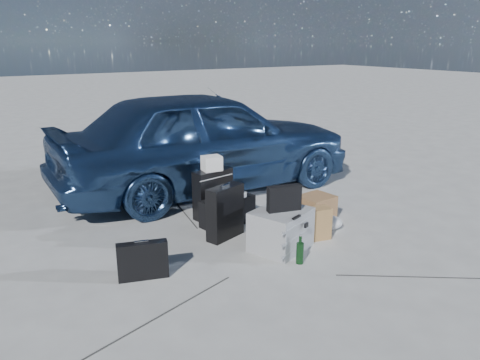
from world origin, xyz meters
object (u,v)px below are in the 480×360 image
Objects in this scene: pelican_case at (281,229)px; suitcase_right at (213,194)px; duffel_bag at (228,211)px; green_bottle at (300,250)px; cardboard_box at (316,207)px; briefcase at (143,261)px; suitcase_left at (225,212)px; car at (205,140)px.

suitcase_right is (-0.16, 1.23, 0.09)m from pelican_case.
duffel_bag is at bearing -94.96° from suitcase_right.
cardboard_box is at bearing 41.87° from green_bottle.
suitcase_left reaches higher than briefcase.
briefcase is at bearing -178.39° from suitcase_left.
car is 14.88× the size of green_bottle.
duffel_bag is 1.65× the size of cardboard_box.
briefcase is (-1.51, 0.15, -0.04)m from pelican_case.
car is 7.33× the size of suitcase_left.
suitcase_right reaches higher than pelican_case.
suitcase_right is (-0.48, -1.09, -0.45)m from car.
suitcase_right is at bearing 85.54° from duffel_bag.
pelican_case is 0.92m from duffel_bag.
pelican_case is at bearing -152.81° from cardboard_box.
car is 2.80m from green_bottle.
green_bottle is (-0.96, -0.86, -0.00)m from cardboard_box.
cardboard_box is 1.35× the size of green_bottle.
suitcase_left is 0.99× the size of suitcase_right.
green_bottle is (-0.05, -0.39, -0.07)m from pelican_case.
green_bottle is (0.08, -1.30, -0.02)m from duffel_bag.
suitcase_left is at bearing -133.84° from duffel_bag.
briefcase is at bearing -172.52° from cardboard_box.
suitcase_left is at bearing -117.19° from suitcase_right.
cardboard_box is (1.27, -0.11, -0.15)m from suitcase_left.
pelican_case is 2.00× the size of green_bottle.
cardboard_box reaches higher than green_bottle.
suitcase_left is 0.43m from duffel_bag.
suitcase_right is 1.52× the size of cardboard_box.
pelican_case reaches higher than duffel_bag.
suitcase_left reaches higher than duffel_bag.
cardboard_box is (1.04, -0.44, -0.02)m from duffel_bag.
green_bottle is at bearing -4.04° from briefcase.
suitcase_left is 1.28m from cardboard_box.
suitcase_right is at bearing 54.88° from briefcase.
pelican_case is 0.97× the size of suitcase_right.
suitcase_left reaches higher than green_bottle.
car is 2.90m from briefcase.
duffel_bag is 1.13m from cardboard_box.
car is at bearing 82.11° from green_bottle.
green_bottle is (1.46, -0.54, -0.03)m from briefcase.
cardboard_box is (0.91, 0.47, -0.07)m from pelican_case.
pelican_case reaches higher than cardboard_box.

